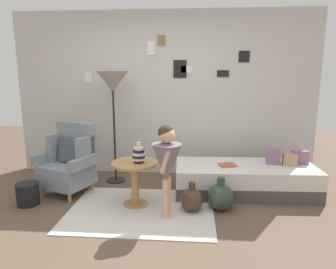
# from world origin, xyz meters

# --- Properties ---
(ground_plane) EXTENTS (12.00, 12.00, 0.00)m
(ground_plane) POSITION_xyz_m (0.00, 0.00, 0.00)
(ground_plane) COLOR brown
(gallery_wall) EXTENTS (4.80, 0.12, 2.60)m
(gallery_wall) POSITION_xyz_m (0.00, 1.95, 1.30)
(gallery_wall) COLOR beige
(gallery_wall) RESTS_ON ground
(rug) EXTENTS (1.75, 1.35, 0.01)m
(rug) POSITION_xyz_m (-0.14, 0.45, 0.01)
(rug) COLOR silver
(rug) RESTS_ON ground
(armchair) EXTENTS (0.88, 0.78, 0.97)m
(armchair) POSITION_xyz_m (-1.22, 0.98, 0.44)
(armchair) COLOR tan
(armchair) RESTS_ON ground
(daybed) EXTENTS (1.93, 0.87, 0.40)m
(daybed) POSITION_xyz_m (1.21, 1.13, 0.20)
(daybed) COLOR #4C4742
(daybed) RESTS_ON ground
(pillow_head) EXTENTS (0.22, 0.13, 0.19)m
(pillow_head) POSITION_xyz_m (1.97, 1.26, 0.49)
(pillow_head) COLOR gray
(pillow_head) RESTS_ON daybed
(pillow_mid) EXTENTS (0.19, 0.14, 0.16)m
(pillow_mid) POSITION_xyz_m (1.81, 1.18, 0.48)
(pillow_mid) COLOR tan
(pillow_mid) RESTS_ON daybed
(pillow_back) EXTENTS (0.19, 0.14, 0.20)m
(pillow_back) POSITION_xyz_m (1.60, 1.23, 0.50)
(pillow_back) COLOR gray
(pillow_back) RESTS_ON daybed
(side_table) EXTENTS (0.57, 0.57, 0.57)m
(side_table) POSITION_xyz_m (-0.24, 0.60, 0.41)
(side_table) COLOR tan
(side_table) RESTS_ON ground
(vase_striped) EXTENTS (0.16, 0.16, 0.26)m
(vase_striped) POSITION_xyz_m (-0.18, 0.57, 0.67)
(vase_striped) COLOR black
(vase_striped) RESTS_ON side_table
(floor_lamp) EXTENTS (0.46, 0.46, 1.67)m
(floor_lamp) POSITION_xyz_m (-0.70, 1.44, 1.47)
(floor_lamp) COLOR black
(floor_lamp) RESTS_ON ground
(person_child) EXTENTS (0.34, 0.34, 1.09)m
(person_child) POSITION_xyz_m (0.19, 0.31, 0.69)
(person_child) COLOR #D8AD8E
(person_child) RESTS_ON ground
(book_on_daybed) EXTENTS (0.26, 0.22, 0.03)m
(book_on_daybed) POSITION_xyz_m (0.95, 1.07, 0.42)
(book_on_daybed) COLOR #B76640
(book_on_daybed) RESTS_ON daybed
(demijohn_near) EXTENTS (0.28, 0.28, 0.37)m
(demijohn_near) POSITION_xyz_m (0.48, 0.48, 0.15)
(demijohn_near) COLOR #473323
(demijohn_near) RESTS_ON ground
(demijohn_far) EXTENTS (0.33, 0.33, 0.41)m
(demijohn_far) POSITION_xyz_m (0.83, 0.55, 0.17)
(demijohn_far) COLOR #2D3D33
(demijohn_far) RESTS_ON ground
(magazine_basket) EXTENTS (0.28, 0.28, 0.28)m
(magazine_basket) POSITION_xyz_m (-1.60, 0.50, 0.14)
(magazine_basket) COLOR black
(magazine_basket) RESTS_ON ground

